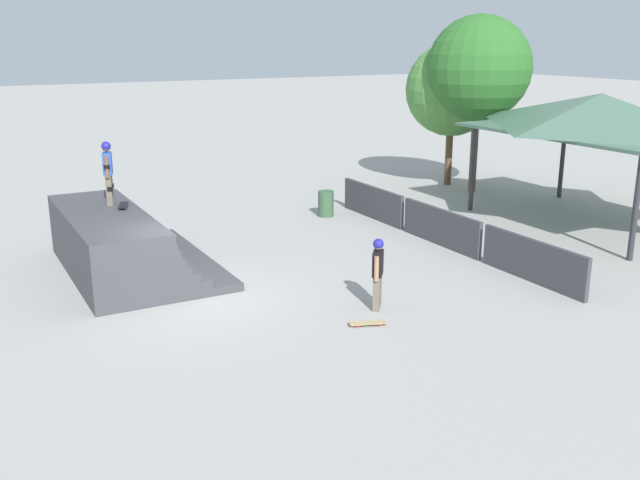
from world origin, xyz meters
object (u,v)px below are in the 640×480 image
tree_far_back (452,90)px  skater_on_deck (108,168)px  skateboard_on_ground (366,323)px  bystander_walking (378,268)px  tree_beside_pavilion (479,68)px  trash_bin (326,204)px  skateboard_on_deck (123,205)px

tree_far_back → skater_on_deck: bearing=-74.4°
skateboard_on_ground → tree_far_back: (-10.83, 10.67, 3.70)m
bystander_walking → tree_beside_pavilion: (-8.65, 9.97, 3.69)m
skater_on_deck → tree_far_back: (-3.98, 14.21, 1.25)m
tree_beside_pavilion → tree_far_back: 1.68m
tree_beside_pavilion → tree_far_back: size_ratio=1.18×
bystander_walking → trash_bin: (-7.83, 3.06, -0.51)m
skater_on_deck → tree_far_back: tree_far_back is taller
skateboard_on_ground → bystander_walking: bearing=-115.3°
bystander_walking → skateboard_on_ground: bearing=174.6°
bystander_walking → skateboard_on_deck: bearing=75.9°
tree_beside_pavilion → tree_far_back: bearing=-178.4°
tree_beside_pavilion → trash_bin: 8.13m
tree_far_back → trash_bin: size_ratio=6.57×
skateboard_on_ground → skater_on_deck: bearing=-43.1°
skateboard_on_deck → trash_bin: bearing=126.1°
trash_bin → skateboard_on_deck: bearing=-72.2°
tree_far_back → trash_bin: tree_far_back is taller
tree_far_back → trash_bin: (2.27, -6.88, -3.34)m
bystander_walking → trash_bin: bearing=18.1°
bystander_walking → tree_beside_pavilion: bearing=-9.6°
skateboard_on_deck → tree_beside_pavilion: tree_beside_pavilion is taller
skateboard_on_ground → tree_beside_pavilion: size_ratio=0.12×
skateboard_on_deck → bystander_walking: skateboard_on_deck is taller
skateboard_on_deck → bystander_walking: bearing=54.8°
skateboard_on_deck → skateboard_on_ground: (6.27, 3.36, -1.58)m
skateboard_on_deck → skateboard_on_ground: size_ratio=0.98×
tree_beside_pavilion → trash_bin: bearing=-83.3°
skateboard_on_deck → bystander_walking: size_ratio=0.49×
trash_bin → tree_far_back: bearing=108.2°
bystander_walking → tree_far_back: 14.44m
bystander_walking → tree_beside_pavilion: size_ratio=0.24×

